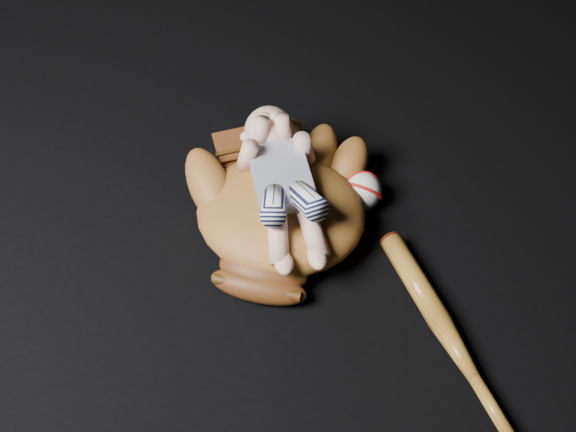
{
  "coord_description": "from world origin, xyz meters",
  "views": [
    {
      "loc": [
        -0.07,
        -0.79,
        1.13
      ],
      "look_at": [
        0.07,
        0.12,
        0.07
      ],
      "focal_mm": 50.0,
      "sensor_mm": 36.0,
      "label": 1
    }
  ],
  "objects": [
    {
      "name": "baseball",
      "position": [
        0.22,
        0.18,
        0.04
      ],
      "size": [
        0.09,
        0.09,
        0.07
      ],
      "primitive_type": "sphere",
      "rotation": [
        0.0,
        0.0,
        -0.22
      ],
      "color": "silver",
      "rests_on": "ground"
    },
    {
      "name": "baseball_glove",
      "position": [
        0.06,
        0.14,
        0.07
      ],
      "size": [
        0.51,
        0.54,
        0.13
      ],
      "primitive_type": null,
      "rotation": [
        0.0,
        0.0,
        -0.41
      ],
      "color": "brown",
      "rests_on": "ground"
    },
    {
      "name": "newborn_baby",
      "position": [
        0.07,
        0.15,
        0.12
      ],
      "size": [
        0.18,
        0.36,
        0.14
      ],
      "primitive_type": null,
      "rotation": [
        0.0,
        0.0,
        0.04
      ],
      "color": "#D8A48B",
      "rests_on": "baseball_glove"
    },
    {
      "name": "baseball_bat",
      "position": [
        0.3,
        -0.13,
        0.02
      ],
      "size": [
        0.13,
        0.42,
        0.04
      ],
      "primitive_type": null,
      "rotation": [
        0.0,
        0.0,
        0.22
      ],
      "color": "#9E651E",
      "rests_on": "ground"
    }
  ]
}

